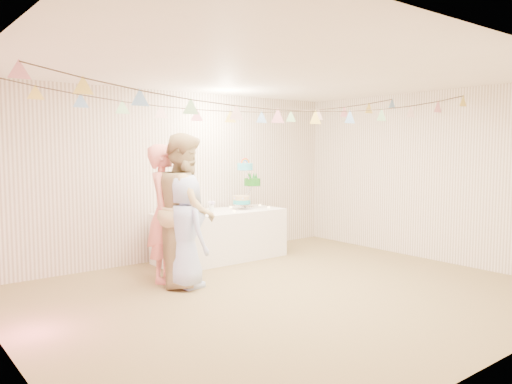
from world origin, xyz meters
TOP-DOWN VIEW (x-y plane):
  - floor at (0.00, 0.00)m, footprint 6.00×6.00m
  - ceiling at (0.00, 0.00)m, footprint 6.00×6.00m
  - back_wall at (0.00, 2.50)m, footprint 6.00×6.00m
  - front_wall at (0.00, -2.50)m, footprint 6.00×6.00m
  - left_wall at (-3.00, 0.00)m, footprint 5.00×5.00m
  - right_wall at (3.00, 0.00)m, footprint 5.00×5.00m
  - table at (0.42, 1.97)m, footprint 2.03×0.81m
  - cake_stand at (0.97, 2.02)m, footprint 0.67×0.40m
  - cake_bottom at (0.82, 1.96)m, footprint 0.31×0.31m
  - cake_middle at (1.15, 2.11)m, footprint 0.27×0.27m
  - cake_top_tier at (0.91, 1.99)m, footprint 0.25×0.25m
  - platter at (-0.14, 1.92)m, footprint 0.37×0.37m
  - posy at (0.29, 2.02)m, footprint 0.14×0.14m
  - person_adult_a at (-0.83, 1.41)m, footprint 0.75×0.77m
  - person_adult_b at (-0.68, 1.13)m, footprint 1.12×1.18m
  - person_child at (-0.78, 0.97)m, footprint 0.50×0.72m
  - bunting_back at (0.00, 1.10)m, footprint 5.60×1.10m
  - bunting_front at (0.00, -0.20)m, footprint 5.60×0.90m
  - tealight_0 at (-0.38, 1.82)m, footprint 0.04×0.04m
  - tealight_1 at (0.07, 2.15)m, footprint 0.04×0.04m
  - tealight_2 at (0.52, 1.75)m, footprint 0.04×0.04m
  - tealight_3 at (0.77, 2.19)m, footprint 0.04×0.04m
  - tealight_4 at (1.24, 1.79)m, footprint 0.04×0.04m
  - tealight_5 at (1.32, 2.12)m, footprint 0.04×0.04m

SIDE VIEW (x-z plane):
  - floor at x=0.00m, z-range 0.00..0.00m
  - table at x=0.42m, z-range 0.00..0.76m
  - person_child at x=-0.78m, z-range 0.00..1.41m
  - platter at x=-0.14m, z-range 0.75..0.77m
  - tealight_0 at x=-0.38m, z-range 0.76..0.79m
  - tealight_1 at x=0.07m, z-range 0.76..0.79m
  - tealight_2 at x=0.52m, z-range 0.76..0.79m
  - tealight_3 at x=0.77m, z-range 0.76..0.79m
  - tealight_4 at x=1.24m, z-range 0.76..0.79m
  - tealight_5 at x=1.32m, z-range 0.76..0.79m
  - posy at x=0.29m, z-range 0.75..0.91m
  - cake_bottom at x=0.82m, z-range 0.76..0.91m
  - person_adult_a at x=-0.83m, z-range 0.00..1.78m
  - person_adult_b at x=-0.68m, z-range 0.00..1.92m
  - cake_middle at x=1.15m, z-range 1.00..1.22m
  - cake_stand at x=0.97m, z-range 0.75..1.50m
  - back_wall at x=0.00m, z-range 1.30..1.30m
  - front_wall at x=0.00m, z-range 1.30..1.30m
  - left_wall at x=-3.00m, z-range 1.30..1.30m
  - right_wall at x=3.00m, z-range 1.30..1.30m
  - cake_top_tier at x=0.91m, z-range 1.28..1.47m
  - bunting_front at x=0.00m, z-range 2.14..2.50m
  - bunting_back at x=0.00m, z-range 2.15..2.55m
  - ceiling at x=0.00m, z-range 2.60..2.60m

